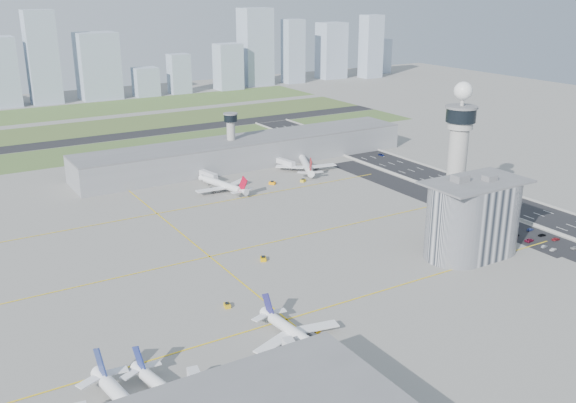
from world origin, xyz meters
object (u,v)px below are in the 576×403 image
tug_2 (315,330)px  car_lot_10 (515,226)px  car_lot_7 (556,239)px  car_hw_4 (310,139)px  tug_4 (272,183)px  car_lot_5 (487,225)px  jet_bridge_far_1 (278,162)px  car_lot_9 (530,229)px  airplane_near_a (132,401)px  car_lot_1 (544,246)px  tug_5 (303,180)px  car_lot_2 (529,240)px  car_hw_1 (468,189)px  car_hw_2 (381,155)px  car_lot_11 (505,220)px  airplane_far_b (306,160)px  tug_3 (263,258)px  car_lot_6 (575,248)px  car_lot_3 (516,235)px  airplane_far_a (222,180)px  car_lot_4 (503,230)px  car_lot_0 (553,249)px  airplane_near_c (298,329)px  jet_bridge_far_0 (201,174)px  admin_building (473,218)px  airplane_near_b (171,388)px  tug_1 (227,305)px  control_tower (458,148)px  secondary_tower (231,135)px  jet_bridge_near_2 (305,370)px  car_lot_8 (542,235)px

tug_2 → car_lot_10: (128.95, 30.65, -0.40)m
car_lot_7 → car_hw_4: (13.10, 212.44, -0.00)m
tug_4 → car_lot_5: tug_4 is taller
jet_bridge_far_1 → car_lot_9: 155.70m
airplane_near_a → car_lot_1: 183.81m
tug_4 → car_lot_7: 147.93m
tug_5 → car_lot_2: (35.15, -124.08, -0.27)m
car_hw_1 → car_hw_2: (6.83, 80.82, -0.02)m
airplane_near_a → car_lot_11: airplane_near_a is taller
airplane_far_b → car_lot_2: airplane_far_b is taller
tug_3 → car_lot_6: tug_3 is taller
car_lot_3 → car_lot_11: car_lot_11 is taller
jet_bridge_far_1 → car_lot_2: size_ratio=2.96×
tug_3 → airplane_far_a: bearing=-81.0°
tug_5 → car_lot_4: 115.62m
tug_5 → car_lot_0: bearing=164.0°
airplane_near_c → car_lot_1: 128.46m
jet_bridge_far_0 → car_lot_10: size_ratio=3.43×
admin_building → car_lot_5: admin_building is taller
car_lot_2 → airplane_near_b: bearing=91.3°
car_lot_11 → tug_1: bearing=86.2°
control_tower → car_lot_10: control_tower is taller
airplane_near_a → tug_4: (130.57, 156.69, -4.88)m
car_lot_5 → car_lot_6: size_ratio=0.85×
airplane_near_a → car_lot_9: size_ratio=11.22×
tug_2 → car_lot_6: bearing=62.5°
car_hw_1 → airplane_far_a: bearing=152.6°
tug_1 → car_lot_1: 137.70m
tug_2 → car_lot_10: size_ratio=0.81×
car_lot_10 → airplane_near_c: bearing=100.7°
tug_3 → airplane_far_b: bearing=-105.1°
tug_2 → tug_4: tug_4 is taller
airplane_near_b → car_lot_10: (181.07, 41.44, -4.42)m
airplane_near_a → car_lot_2: size_ratio=8.83×
car_lot_5 → car_hw_2: size_ratio=0.75×
secondary_tower → admin_building: admin_building is taller
jet_bridge_near_2 → car_hw_2: (174.99, 181.29, -2.24)m
tug_3 → tug_4: bearing=-96.9°
airplane_near_a → car_lot_3: 186.30m
control_tower → airplane_far_b: 113.46m
airplane_near_b → tug_3: airplane_near_b is taller
jet_bridge_near_2 → car_lot_6: jet_bridge_near_2 is taller
car_lot_3 → car_hw_1: 66.50m
tug_2 → car_lot_7: size_ratio=0.81×
car_lot_4 → car_lot_10: 9.38m
airplane_near_a → tug_3: size_ratio=13.01×
airplane_near_a → car_lot_4: size_ratio=11.77×
airplane_far_b → car_lot_3: airplane_far_b is taller
car_lot_7 → car_lot_8: size_ratio=1.11×
jet_bridge_far_0 → tug_3: jet_bridge_far_0 is taller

